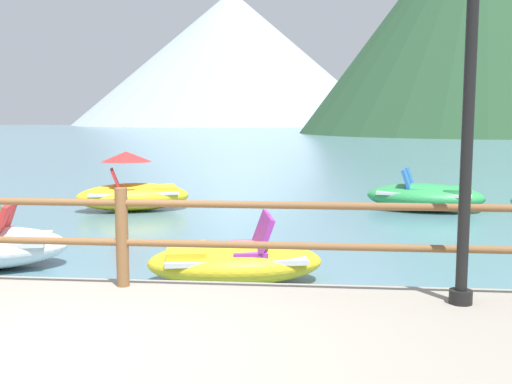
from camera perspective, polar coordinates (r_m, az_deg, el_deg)
name	(u,v)px	position (r m, az deg, el deg)	size (l,w,h in m)	color
ground_plane	(290,145)	(44.13, 3.22, 4.38)	(200.00, 200.00, 0.00)	slate
dock_railing	(122,227)	(5.98, -12.34, -3.19)	(23.92, 0.12, 0.95)	brown
lamp_post	(473,4)	(5.57, 19.47, 16.09)	(0.28, 0.28, 4.22)	black
pedal_boat_1	(133,191)	(13.50, -11.36, 0.07)	(2.64, 1.86, 1.28)	yellow
pedal_boat_2	(426,196)	(13.82, 15.45, -0.36)	(2.76, 1.98, 0.90)	green
pedal_boat_6	(234,261)	(7.55, -2.03, -6.41)	(2.31, 1.51, 0.84)	yellow
cliff_headland	(468,20)	(80.17, 19.03, 14.88)	(42.45, 42.45, 28.78)	#284C2D
distant_peak	(232,59)	(150.30, -2.25, 12.26)	(75.06, 75.06, 31.53)	#9EADBC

